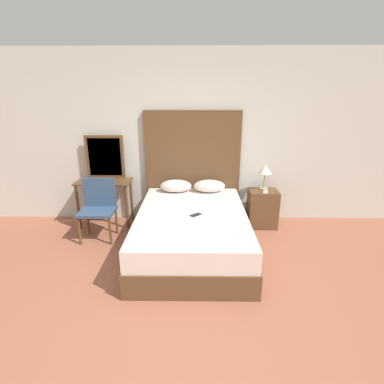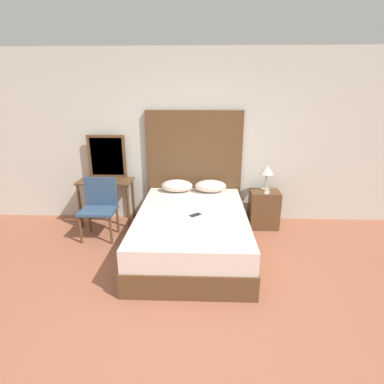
{
  "view_description": "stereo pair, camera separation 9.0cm",
  "coord_description": "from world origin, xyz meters",
  "views": [
    {
      "loc": [
        0.09,
        -2.19,
        2.06
      ],
      "look_at": [
        0.05,
        1.55,
        0.81
      ],
      "focal_mm": 28.0,
      "sensor_mm": 36.0,
      "label": 1
    },
    {
      "loc": [
        0.18,
        -2.19,
        2.06
      ],
      "look_at": [
        0.05,
        1.55,
        0.81
      ],
      "focal_mm": 28.0,
      "sensor_mm": 36.0,
      "label": 2
    }
  ],
  "objects": [
    {
      "name": "wall_back",
      "position": [
        0.0,
        2.61,
        1.35
      ],
      "size": [
        10.0,
        0.06,
        2.7
      ],
      "color": "silver",
      "rests_on": "ground_plane"
    },
    {
      "name": "pillow_right",
      "position": [
        0.32,
        2.31,
        0.65
      ],
      "size": [
        0.49,
        0.29,
        0.19
      ],
      "color": "silver",
      "rests_on": "bed"
    },
    {
      "name": "chair",
      "position": [
        -1.32,
        1.86,
        0.51
      ],
      "size": [
        0.49,
        0.42,
        0.88
      ],
      "color": "#334C6B",
      "rests_on": "ground_plane"
    },
    {
      "name": "bed",
      "position": [
        0.05,
        1.45,
        0.27
      ],
      "size": [
        1.45,
        2.12,
        0.56
      ],
      "color": "brown",
      "rests_on": "ground_plane"
    },
    {
      "name": "vanity_desk",
      "position": [
        -1.34,
        2.29,
        0.59
      ],
      "size": [
        0.84,
        0.43,
        0.74
      ],
      "color": "brown",
      "rests_on": "ground_plane"
    },
    {
      "name": "pillow_left",
      "position": [
        -0.21,
        2.31,
        0.65
      ],
      "size": [
        0.49,
        0.29,
        0.19
      ],
      "color": "silver",
      "rests_on": "bed"
    },
    {
      "name": "nightstand",
      "position": [
        1.16,
        2.25,
        0.3
      ],
      "size": [
        0.45,
        0.35,
        0.6
      ],
      "color": "brown",
      "rests_on": "ground_plane"
    },
    {
      "name": "phone_on_bed",
      "position": [
        0.1,
        1.36,
        0.56
      ],
      "size": [
        0.16,
        0.15,
        0.01
      ],
      "color": "#232328",
      "rests_on": "bed"
    },
    {
      "name": "headboard",
      "position": [
        0.05,
        2.53,
        0.9
      ],
      "size": [
        1.52,
        0.05,
        1.8
      ],
      "color": "brown",
      "rests_on": "ground_plane"
    },
    {
      "name": "ground_plane",
      "position": [
        0.0,
        0.0,
        0.0
      ],
      "size": [
        16.0,
        16.0,
        0.0
      ],
      "primitive_type": "plane",
      "color": "#9E5B42"
    },
    {
      "name": "phone_on_nightstand",
      "position": [
        1.17,
        2.16,
        0.6
      ],
      "size": [
        0.11,
        0.16,
        0.01
      ],
      "color": "#B7B7BC",
      "rests_on": "nightstand"
    },
    {
      "name": "vanity_mirror",
      "position": [
        -1.34,
        2.48,
        1.08
      ],
      "size": [
        0.6,
        0.03,
        0.68
      ],
      "color": "brown",
      "rests_on": "vanity_desk"
    },
    {
      "name": "table_lamp",
      "position": [
        1.18,
        2.32,
        0.9
      ],
      "size": [
        0.21,
        0.21,
        0.39
      ],
      "color": "tan",
      "rests_on": "nightstand"
    }
  ]
}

